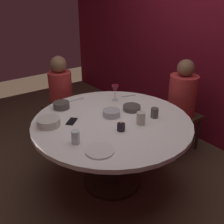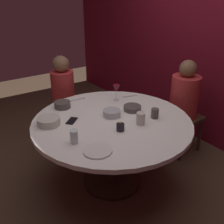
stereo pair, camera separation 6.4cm
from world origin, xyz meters
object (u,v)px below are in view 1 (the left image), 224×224
Objects in this scene: wine_glass at (115,89)px; bowl_salad_center at (132,108)px; cup_near_candle at (76,137)px; cell_phone at (72,121)px; bowl_sauce_side at (61,105)px; dinner_plate at (100,151)px; seated_diner_left at (61,90)px; bowl_serving_large at (112,113)px; seated_diner_back at (182,96)px; cup_by_right_diner at (141,118)px; bowl_small_white at (49,122)px; dining_table at (112,132)px; candle_holder at (121,127)px; cup_by_left_diner at (154,113)px.

wine_glass is 0.32m from bowl_salad_center.
wine_glass is 1.59× the size of cup_near_candle.
cell_phone is at bearing 155.87° from cup_near_candle.
dinner_plate is at bearing -8.61° from bowl_sauce_side.
cup_near_candle reaches higher than bowl_sauce_side.
seated_diner_left reaches higher than bowl_serving_large.
seated_diner_left is 0.77m from wine_glass.
cup_by_right_diner is (0.22, -0.87, 0.07)m from seated_diner_back.
dinner_plate is at bearing 11.98° from bowl_small_white.
dining_table is 0.53m from cup_near_candle.
seated_diner_left is at bearing 180.00° from dining_table.
seated_diner_back reaches higher than candle_holder.
cup_by_left_diner reaches higher than candle_holder.
wine_glass is (-0.56, 0.37, 0.10)m from candle_holder.
candle_holder is 0.41m from cup_by_left_diner.
bowl_small_white is 1.86× the size of cup_near_candle.
cup_near_candle is (0.21, -0.52, 0.02)m from bowl_serving_large.
seated_diner_left is 1.29m from cup_near_candle.
candle_holder is 0.49× the size of bowl_salad_center.
wine_glass reaches higher than bowl_serving_large.
cup_near_candle is at bearing 5.66° from seated_diner_back.
cell_phone is 1.23× the size of cup_by_right_diner.
bowl_serving_large is at bearing 145.96° from dining_table.
dining_table is at bearing 107.40° from cup_near_candle.
cup_near_candle is at bearing -158.16° from dinner_plate.
cup_by_left_diner is (0.20, -0.67, 0.06)m from seated_diner_back.
dinner_plate is at bearing 21.84° from cup_near_candle.
cup_by_right_diner is at bearing -25.43° from bowl_salad_center.
seated_diner_back is 6.46× the size of wine_glass.
dinner_plate is at bearing -78.28° from cup_by_left_diner.
bowl_serving_large is (0.29, -0.27, -0.10)m from wine_glass.
wine_glass is 1.01m from dinner_plate.
seated_diner_left is at bearing -172.86° from cup_by_right_diner.
cup_near_candle is (0.40, 0.05, 0.02)m from bowl_small_white.
seated_diner_back is 10.29× the size of cup_near_candle.
wine_glass is 1.05× the size of bowl_serving_large.
cup_by_right_diner reaches higher than dining_table.
wine_glass reaches higher than bowl_salad_center.
dining_table is at bearing 64.05° from bowl_small_white.
candle_holder is at bearing -20.87° from bowl_serving_large.
seated_diner_back is 1.46m from dinner_plate.
seated_diner_left is at bearing 177.30° from candle_holder.
candle_holder is at bearing 10.76° from seated_diner_back.
cup_by_right_diner is (0.74, 0.42, 0.02)m from bowl_sauce_side.
bowl_serving_large is 1.78× the size of cup_by_left_diner.
dinner_plate reaches higher than cell_phone.
bowl_sauce_side is at bearing -146.27° from bowl_serving_large.
cup_by_left_diner reaches higher than dinner_plate.
cell_phone is (-0.55, 0.07, -0.00)m from dinner_plate.
seated_diner_left is 0.98m from bowl_serving_large.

